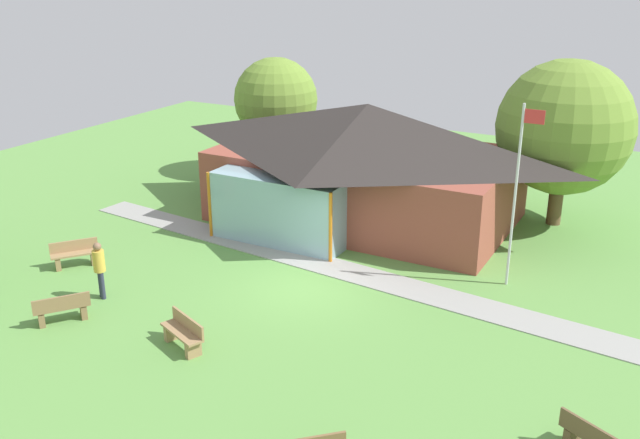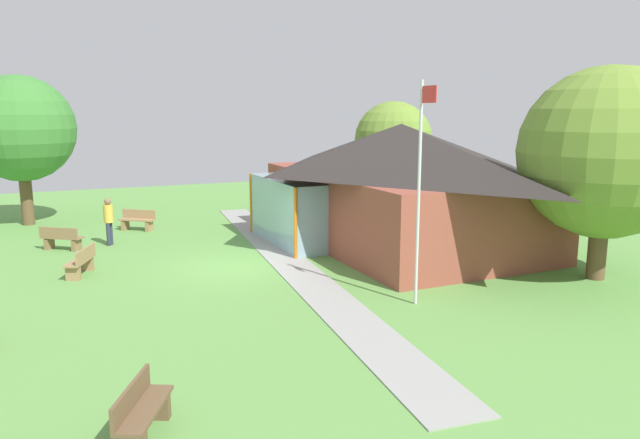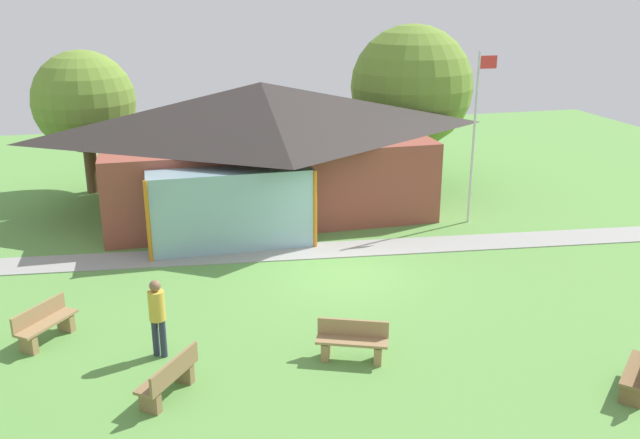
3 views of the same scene
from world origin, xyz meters
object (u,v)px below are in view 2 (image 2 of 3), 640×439
Objects in this scene: flagpole at (420,184)px; bench_lawn_far_right at (141,412)px; tree_behind_pavilion_right at (606,153)px; bench_front_left at (61,239)px; visitor_strolling_lawn at (109,218)px; bench_front_center at (82,262)px; bench_mid_left at (137,221)px; tree_behind_pavilion_left at (393,141)px; tree_lawn_corner at (20,129)px; pavilion at (395,182)px.

bench_lawn_far_right is at bearing -63.82° from flagpole.
tree_behind_pavilion_right reaches higher than flagpole.
bench_lawn_far_right is 1.05× the size of bench_front_left.
visitor_strolling_lawn is at bearing -147.50° from flagpole.
bench_front_center is 1.01× the size of bench_lawn_far_right.
bench_mid_left is at bearing -138.53° from tree_behind_pavilion_right.
tree_behind_pavilion_left is at bearing 45.38° from bench_front_left.
flagpole is at bearing -107.51° from bench_front_center.
flagpole is at bearing -91.59° from tree_behind_pavilion_right.
bench_front_left is 0.84× the size of visitor_strolling_lawn.
bench_lawn_far_right is 21.40m from tree_behind_pavilion_left.
bench_front_left is 0.23× the size of tree_lawn_corner.
tree_lawn_corner reaches higher than visitor_strolling_lawn.
bench_front_center is 6.77m from bench_mid_left.
bench_lawn_far_right is at bearing -41.16° from tree_behind_pavilion_left.
tree_lawn_corner reaches higher than tree_behind_pavilion_left.
tree_behind_pavilion_left is (-2.14, 13.29, 2.43)m from visitor_strolling_lawn.
bench_front_center is 0.25× the size of tree_behind_pavilion_right.
bench_lawn_far_right is at bearing -150.50° from visitor_strolling_lawn.
bench_front_left is 17.91m from tree_behind_pavilion_right.
tree_lawn_corner is at bearing 0.17° from bench_mid_left.
bench_front_left is at bearing 79.40° from bench_mid_left.
tree_behind_pavilion_right reaches higher than tree_behind_pavilion_left.
bench_front_center is at bearing 107.31° from bench_mid_left.
tree_behind_pavilion_left is (-12.41, 6.74, 0.37)m from flagpole.
bench_lawn_far_right is at bearing -75.79° from tree_behind_pavilion_right.
flagpole is 3.59× the size of bench_front_center.
pavilion is 7.99× the size of bench_front_left.
pavilion is 1.84× the size of tree_lawn_corner.
flagpole is at bearing 142.88° from bench_lawn_far_right.
tree_behind_pavilion_right is at bearing -93.17° from bench_front_center.
flagpole is 14.13m from tree_behind_pavilion_left.
flagpole is 12.36m from visitor_strolling_lawn.
tree_behind_pavilion_left is at bearing 177.12° from tree_behind_pavilion_right.
bench_mid_left is (-2.56, 2.91, 0.00)m from bench_front_left.
pavilion is at bearing -30.30° from tree_behind_pavilion_left.
visitor_strolling_lawn is at bearing 27.04° from tree_lawn_corner.
tree_behind_pavilion_left reaches higher than bench_front_center.
bench_lawn_far_right is (9.90, 0.45, 0.00)m from bench_front_center.
visitor_strolling_lawn is (-10.27, -6.55, -2.06)m from flagpole.
tree_behind_pavilion_right is (6.53, 13.76, 3.28)m from bench_front_center.
tree_lawn_corner reaches higher than bench_front_center.
tree_lawn_corner is (-5.66, -2.89, 3.09)m from visitor_strolling_lawn.
bench_lawn_far_right is 16.36m from bench_mid_left.
bench_front_center is 4.11m from visitor_strolling_lawn.
tree_behind_pavilion_left is at bearing 77.70° from tree_lawn_corner.
visitor_strolling_lawn is at bearing -111.46° from pavilion.
tree_behind_pavilion_right is at bearing 0.89° from bench_front_left.
flagpole is at bearing -28.51° from tree_behind_pavilion_left.
tree_lawn_corner is at bearing -102.30° from tree_behind_pavilion_left.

